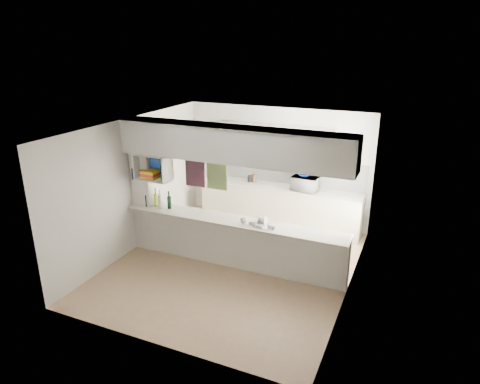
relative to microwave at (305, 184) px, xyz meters
The scene contains 16 objects.
floor 2.45m from the microwave, 110.15° to the right, with size 4.80×4.80×0.00m, color #A27B5E.
ceiling 2.68m from the microwave, 110.15° to the right, with size 4.80×4.80×0.00m, color white.
wall_back 0.86m from the microwave, 156.34° to the left, with size 4.20×4.20×0.00m, color silver.
wall_left 3.54m from the microwave, 144.12° to the right, with size 4.80×4.80×0.00m, color silver.
wall_right 2.48m from the microwave, 57.03° to the right, with size 4.80×4.80×0.00m, color silver.
servery_partition 2.34m from the microwave, 114.27° to the right, with size 4.20×0.50×2.60m.
cubby_shelf 3.22m from the microwave, 137.51° to the right, with size 0.65×0.35×0.50m.
kitchen_run 0.65m from the microwave, behind, with size 3.60×0.63×2.24m.
microwave is the anchor object (origin of this frame).
bowl 0.19m from the microwave, 132.79° to the left, with size 0.25×0.25×0.06m, color navy.
dish_rack 2.10m from the microwave, 93.92° to the right, with size 0.36×0.27×0.19m.
cup 2.21m from the microwave, 103.42° to the right, with size 0.11×0.11×0.09m, color white.
wine_bottles 3.11m from the microwave, 137.92° to the right, with size 0.53×0.16×0.38m.
plastic_tubs 2.14m from the microwave, 95.44° to the right, with size 0.48×0.21×0.06m.
utensil_jar 1.31m from the microwave, behind, with size 0.10×0.10×0.14m, color black.
knife_block 1.23m from the microwave, behind, with size 0.09×0.07×0.18m, color #54341C.
Camera 1 is at (2.94, -6.37, 3.94)m, focal length 32.00 mm.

